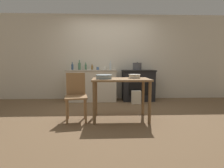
% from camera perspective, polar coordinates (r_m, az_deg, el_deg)
% --- Properties ---
extents(ground_plane, '(14.00, 14.00, 0.00)m').
position_cam_1_polar(ground_plane, '(3.98, 0.21, -9.04)').
color(ground_plane, brown).
extents(wall_back, '(8.00, 0.07, 2.55)m').
position_cam_1_polar(wall_back, '(5.43, -0.51, 8.69)').
color(wall_back, beige).
rests_on(wall_back, ground_plane).
extents(counter_cabinet, '(1.43, 0.60, 0.90)m').
position_cam_1_polar(counter_cabinet, '(5.15, -6.57, -0.39)').
color(counter_cabinet, beige).
rests_on(counter_cabinet, ground_plane).
extents(stove, '(0.94, 0.61, 0.90)m').
position_cam_1_polar(stove, '(5.22, 8.45, -0.36)').
color(stove, black).
rests_on(stove, ground_plane).
extents(work_table, '(1.08, 0.64, 0.79)m').
position_cam_1_polar(work_table, '(3.34, 2.90, -0.43)').
color(work_table, olive).
rests_on(work_table, ground_plane).
extents(chair, '(0.46, 0.46, 0.90)m').
position_cam_1_polar(chair, '(3.38, -11.67, -3.47)').
color(chair, '#997047').
rests_on(chair, ground_plane).
extents(flour_sack, '(0.25, 0.17, 0.35)m').
position_cam_1_polar(flour_sack, '(4.79, 7.88, -4.29)').
color(flour_sack, beige).
rests_on(flour_sack, ground_plane).
extents(stock_pot, '(0.26, 0.26, 0.24)m').
position_cam_1_polar(stock_pot, '(5.15, 8.23, 5.71)').
color(stock_pot, '#4C4C51').
rests_on(stock_pot, stove).
extents(mixing_bowl_large, '(0.31, 0.31, 0.08)m').
position_cam_1_polar(mixing_bowl_large, '(3.25, -2.65, 2.44)').
color(mixing_bowl_large, '#93A8B2').
rests_on(mixing_bowl_large, work_table).
extents(mixing_bowl_small, '(0.23, 0.23, 0.08)m').
position_cam_1_polar(mixing_bowl_small, '(3.40, 7.35, 2.58)').
color(mixing_bowl_small, silver).
rests_on(mixing_bowl_small, work_table).
extents(bottle_far_left, '(0.06, 0.06, 0.17)m').
position_cam_1_polar(bottle_far_left, '(5.23, -6.52, 5.40)').
color(bottle_far_left, olive).
rests_on(bottle_far_left, counter_cabinet).
extents(bottle_left, '(0.08, 0.08, 0.28)m').
position_cam_1_polar(bottle_left, '(5.25, -10.59, 5.80)').
color(bottle_left, '#517F5B').
rests_on(bottle_left, counter_cabinet).
extents(bottle_mid_left, '(0.06, 0.06, 0.26)m').
position_cam_1_polar(bottle_mid_left, '(5.20, -0.52, 5.81)').
color(bottle_mid_left, silver).
rests_on(bottle_mid_left, counter_cabinet).
extents(bottle_center_left, '(0.07, 0.07, 0.22)m').
position_cam_1_polar(bottle_center_left, '(5.22, -12.81, 5.49)').
color(bottle_center_left, '#3D5675').
rests_on(bottle_center_left, counter_cabinet).
extents(bottle_center, '(0.06, 0.06, 0.21)m').
position_cam_1_polar(bottle_center, '(5.30, -8.57, 5.56)').
color(bottle_center, '#517F5B').
rests_on(bottle_center, counter_cabinet).
extents(cup_center_right, '(0.08, 0.08, 0.08)m').
position_cam_1_polar(cup_center_right, '(5.04, -4.67, 5.11)').
color(cup_center_right, '#4C6B99').
rests_on(cup_center_right, counter_cabinet).
extents(cup_mid_right, '(0.08, 0.08, 0.10)m').
position_cam_1_polar(cup_mid_right, '(4.98, -2.54, 5.22)').
color(cup_mid_right, silver).
rests_on(cup_mid_right, counter_cabinet).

